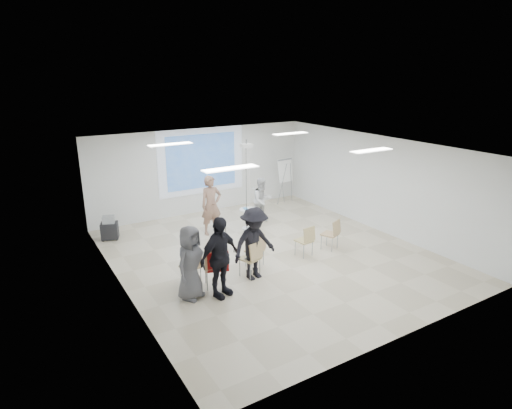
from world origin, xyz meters
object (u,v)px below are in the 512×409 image
pedestal_table (248,218)px  audience_mid (254,239)px  av_cart (109,228)px  chair_left_mid (214,265)px  player_right (262,198)px  laptop (249,257)px  chair_right_far (332,232)px  audience_outer (190,258)px  chair_far_left (192,264)px  player_left (211,201)px  chair_center (257,248)px  flipchart_easel (285,171)px  audience_left (219,252)px  chair_right_inner (306,239)px  chair_left_inner (252,256)px

pedestal_table → audience_mid: bearing=-117.7°
av_cart → chair_left_mid: bearing=-53.1°
player_right → laptop: player_right is taller
chair_right_far → audience_outer: size_ratio=0.47×
chair_far_left → laptop: 1.42m
player_left → chair_far_left: (-1.84, -2.80, -0.52)m
chair_center → flipchart_easel: 5.76m
audience_left → audience_mid: size_ratio=1.05×
player_left → audience_outer: size_ratio=1.10×
pedestal_table → chair_right_inner: 2.66m
pedestal_table → player_left: 1.36m
player_right → chair_left_mid: 4.72m
chair_far_left → chair_right_inner: (3.30, -0.09, -0.01)m
pedestal_table → chair_center: 2.77m
chair_left_inner → chair_center: bearing=29.4°
audience_mid → audience_outer: bearing=175.7°
pedestal_table → audience_mid: size_ratio=0.34×
chair_left_mid → flipchart_easel: (5.26, 4.71, 0.69)m
player_left → laptop: player_left is taller
chair_right_inner → audience_left: 3.10m
audience_left → chair_center: bearing=11.3°
player_right → chair_far_left: player_right is taller
chair_right_inner → laptop: 1.91m
chair_left_inner → chair_right_inner: bearing=-9.0°
player_right → flipchart_easel: (1.90, 1.42, 0.42)m
pedestal_table → chair_left_mid: (-2.63, -2.97, 0.19)m
chair_left_mid → chair_left_inner: (1.04, 0.04, -0.03)m
chair_center → chair_right_far: size_ratio=0.97×
audience_outer → chair_right_far: bearing=-25.1°
pedestal_table → chair_far_left: (-3.01, -2.55, 0.14)m
chair_left_inner → audience_left: bearing=-176.6°
chair_right_inner → audience_left: (-2.97, -0.71, 0.56)m
flipchart_easel → pedestal_table: bearing=-151.0°
chair_center → audience_mid: 0.83m
chair_center → chair_left_inner: bearing=-157.0°
player_right → av_cart: player_right is taller
laptop → audience_mid: bearing=83.5°
audience_left → audience_mid: (1.10, 0.34, -0.05)m
chair_center → laptop: chair_center is taller
chair_right_inner → audience_mid: 1.97m
chair_center → chair_right_far: 2.40m
player_left → chair_left_inner: size_ratio=2.25×
chair_right_far → audience_outer: bearing=163.1°
audience_left → audience_outer: audience_left is taller
audience_outer → av_cart: 4.62m
chair_far_left → laptop: (1.39, -0.28, -0.02)m
player_right → audience_mid: bearing=-126.4°
player_left → audience_left: audience_left is taller
chair_far_left → audience_left: (0.33, -0.80, 0.55)m
pedestal_table → chair_center: (-1.19, -2.50, 0.13)m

